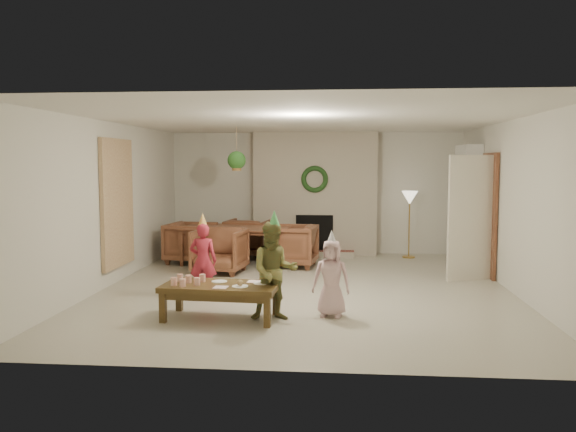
# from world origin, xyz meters

# --- Properties ---
(floor) EXTENTS (7.00, 7.00, 0.00)m
(floor) POSITION_xyz_m (0.00, 0.00, 0.00)
(floor) COLOR #B7B29E
(floor) RESTS_ON ground
(ceiling) EXTENTS (7.00, 7.00, 0.00)m
(ceiling) POSITION_xyz_m (0.00, 0.00, 2.50)
(ceiling) COLOR white
(ceiling) RESTS_ON wall_back
(wall_back) EXTENTS (7.00, 0.00, 7.00)m
(wall_back) POSITION_xyz_m (0.00, 3.50, 1.25)
(wall_back) COLOR silver
(wall_back) RESTS_ON floor
(wall_front) EXTENTS (7.00, 0.00, 7.00)m
(wall_front) POSITION_xyz_m (0.00, -3.50, 1.25)
(wall_front) COLOR silver
(wall_front) RESTS_ON floor
(wall_left) EXTENTS (0.00, 7.00, 7.00)m
(wall_left) POSITION_xyz_m (-3.00, 0.00, 1.25)
(wall_left) COLOR silver
(wall_left) RESTS_ON floor
(wall_right) EXTENTS (0.00, 7.00, 7.00)m
(wall_right) POSITION_xyz_m (3.00, 0.00, 1.25)
(wall_right) COLOR silver
(wall_right) RESTS_ON floor
(fireplace_mass) EXTENTS (2.50, 0.40, 2.50)m
(fireplace_mass) POSITION_xyz_m (0.00, 3.30, 1.25)
(fireplace_mass) COLOR #582217
(fireplace_mass) RESTS_ON floor
(fireplace_hearth) EXTENTS (1.60, 0.30, 0.12)m
(fireplace_hearth) POSITION_xyz_m (0.00, 2.95, 0.06)
(fireplace_hearth) COLOR maroon
(fireplace_hearth) RESTS_ON floor
(fireplace_firebox) EXTENTS (0.75, 0.12, 0.75)m
(fireplace_firebox) POSITION_xyz_m (0.00, 3.12, 0.45)
(fireplace_firebox) COLOR black
(fireplace_firebox) RESTS_ON floor
(fireplace_wreath) EXTENTS (0.54, 0.10, 0.54)m
(fireplace_wreath) POSITION_xyz_m (0.00, 3.07, 1.55)
(fireplace_wreath) COLOR #183E17
(fireplace_wreath) RESTS_ON fireplace_mass
(floor_lamp_base) EXTENTS (0.25, 0.25, 0.03)m
(floor_lamp_base) POSITION_xyz_m (1.88, 3.00, 0.01)
(floor_lamp_base) COLOR gold
(floor_lamp_base) RESTS_ON floor
(floor_lamp_post) EXTENTS (0.03, 0.03, 1.19)m
(floor_lamp_post) POSITION_xyz_m (1.88, 3.00, 0.62)
(floor_lamp_post) COLOR gold
(floor_lamp_post) RESTS_ON floor
(floor_lamp_shade) EXTENTS (0.32, 0.32, 0.26)m
(floor_lamp_shade) POSITION_xyz_m (1.88, 3.00, 1.19)
(floor_lamp_shade) COLOR beige
(floor_lamp_shade) RESTS_ON floor_lamp_post
(bookshelf_carcass) EXTENTS (0.30, 1.00, 2.20)m
(bookshelf_carcass) POSITION_xyz_m (2.84, 2.30, 1.10)
(bookshelf_carcass) COLOR white
(bookshelf_carcass) RESTS_ON floor
(bookshelf_shelf_a) EXTENTS (0.30, 0.92, 0.03)m
(bookshelf_shelf_a) POSITION_xyz_m (2.82, 2.30, 0.45)
(bookshelf_shelf_a) COLOR white
(bookshelf_shelf_a) RESTS_ON bookshelf_carcass
(bookshelf_shelf_b) EXTENTS (0.30, 0.92, 0.03)m
(bookshelf_shelf_b) POSITION_xyz_m (2.82, 2.30, 0.85)
(bookshelf_shelf_b) COLOR white
(bookshelf_shelf_b) RESTS_ON bookshelf_carcass
(bookshelf_shelf_c) EXTENTS (0.30, 0.92, 0.03)m
(bookshelf_shelf_c) POSITION_xyz_m (2.82, 2.30, 1.25)
(bookshelf_shelf_c) COLOR white
(bookshelf_shelf_c) RESTS_ON bookshelf_carcass
(bookshelf_shelf_d) EXTENTS (0.30, 0.92, 0.03)m
(bookshelf_shelf_d) POSITION_xyz_m (2.82, 2.30, 1.65)
(bookshelf_shelf_d) COLOR white
(bookshelf_shelf_d) RESTS_ON bookshelf_carcass
(books_row_lower) EXTENTS (0.20, 0.40, 0.24)m
(books_row_lower) POSITION_xyz_m (2.80, 2.15, 0.59)
(books_row_lower) COLOR #AE4120
(books_row_lower) RESTS_ON bookshelf_shelf_a
(books_row_mid) EXTENTS (0.20, 0.44, 0.24)m
(books_row_mid) POSITION_xyz_m (2.80, 2.35, 0.99)
(books_row_mid) COLOR #294499
(books_row_mid) RESTS_ON bookshelf_shelf_b
(books_row_upper) EXTENTS (0.20, 0.36, 0.22)m
(books_row_upper) POSITION_xyz_m (2.80, 2.20, 1.38)
(books_row_upper) COLOR #A36523
(books_row_upper) RESTS_ON bookshelf_shelf_c
(door_frame) EXTENTS (0.05, 0.86, 2.04)m
(door_frame) POSITION_xyz_m (2.96, 1.20, 1.02)
(door_frame) COLOR brown
(door_frame) RESTS_ON floor
(door_leaf) EXTENTS (0.77, 0.32, 2.00)m
(door_leaf) POSITION_xyz_m (2.58, 0.82, 1.00)
(door_leaf) COLOR beige
(door_leaf) RESTS_ON floor
(curtain_panel) EXTENTS (0.06, 1.20, 2.00)m
(curtain_panel) POSITION_xyz_m (-2.96, 0.20, 1.25)
(curtain_panel) COLOR beige
(curtain_panel) RESTS_ON wall_left
(dining_table) EXTENTS (2.10, 1.34, 0.69)m
(dining_table) POSITION_xyz_m (-1.42, 1.93, 0.35)
(dining_table) COLOR brown
(dining_table) RESTS_ON floor
(dining_chair_near) EXTENTS (0.92, 0.94, 0.77)m
(dining_chair_near) POSITION_xyz_m (-1.53, 1.07, 0.38)
(dining_chair_near) COLOR brown
(dining_chair_near) RESTS_ON floor
(dining_chair_far) EXTENTS (0.92, 0.94, 0.77)m
(dining_chair_far) POSITION_xyz_m (-1.31, 2.79, 0.38)
(dining_chair_far) COLOR brown
(dining_chair_far) RESTS_ON floor
(dining_chair_left) EXTENTS (0.94, 0.92, 0.77)m
(dining_chair_left) POSITION_xyz_m (-2.28, 2.04, 0.38)
(dining_chair_left) COLOR brown
(dining_chair_left) RESTS_ON floor
(dining_chair_right) EXTENTS (0.94, 0.92, 0.77)m
(dining_chair_right) POSITION_xyz_m (-0.34, 1.80, 0.38)
(dining_chair_right) COLOR brown
(dining_chair_right) RESTS_ON floor
(hanging_plant_cord) EXTENTS (0.01, 0.01, 0.70)m
(hanging_plant_cord) POSITION_xyz_m (-1.30, 1.50, 2.15)
(hanging_plant_cord) COLOR tan
(hanging_plant_cord) RESTS_ON ceiling
(hanging_plant_pot) EXTENTS (0.16, 0.16, 0.12)m
(hanging_plant_pot) POSITION_xyz_m (-1.30, 1.50, 1.80)
(hanging_plant_pot) COLOR olive
(hanging_plant_pot) RESTS_ON hanging_plant_cord
(hanging_plant_foliage) EXTENTS (0.32, 0.32, 0.32)m
(hanging_plant_foliage) POSITION_xyz_m (-1.30, 1.50, 1.92)
(hanging_plant_foliage) COLOR #1F4F1A
(hanging_plant_foliage) RESTS_ON hanging_plant_pot
(coffee_table_top) EXTENTS (1.42, 0.78, 0.06)m
(coffee_table_top) POSITION_xyz_m (-0.92, -1.79, 0.39)
(coffee_table_top) COLOR #533D1B
(coffee_table_top) RESTS_ON floor
(coffee_table_apron) EXTENTS (1.31, 0.67, 0.08)m
(coffee_table_apron) POSITION_xyz_m (-0.92, -1.79, 0.32)
(coffee_table_apron) COLOR #533D1B
(coffee_table_apron) RESTS_ON floor
(coffee_leg_fl) EXTENTS (0.08, 0.08, 0.36)m
(coffee_leg_fl) POSITION_xyz_m (-1.56, -2.03, 0.18)
(coffee_leg_fl) COLOR #533D1B
(coffee_leg_fl) RESTS_ON floor
(coffee_leg_fr) EXTENTS (0.08, 0.08, 0.36)m
(coffee_leg_fr) POSITION_xyz_m (-0.32, -2.12, 0.18)
(coffee_leg_fr) COLOR #533D1B
(coffee_leg_fr) RESTS_ON floor
(coffee_leg_bl) EXTENTS (0.08, 0.08, 0.36)m
(coffee_leg_bl) POSITION_xyz_m (-1.52, -1.47, 0.18)
(coffee_leg_bl) COLOR #533D1B
(coffee_leg_bl) RESTS_ON floor
(coffee_leg_br) EXTENTS (0.08, 0.08, 0.36)m
(coffee_leg_br) POSITION_xyz_m (-0.28, -1.56, 0.18)
(coffee_leg_br) COLOR #533D1B
(coffee_leg_br) RESTS_ON floor
(cup_a) EXTENTS (0.08, 0.08, 0.10)m
(cup_a) POSITION_xyz_m (-1.46, -1.92, 0.47)
(cup_a) COLOR white
(cup_a) RESTS_ON coffee_table_top
(cup_b) EXTENTS (0.08, 0.08, 0.10)m
(cup_b) POSITION_xyz_m (-1.44, -1.70, 0.47)
(cup_b) COLOR white
(cup_b) RESTS_ON coffee_table_top
(cup_c) EXTENTS (0.08, 0.08, 0.10)m
(cup_c) POSITION_xyz_m (-1.34, -1.98, 0.47)
(cup_c) COLOR white
(cup_c) RESTS_ON coffee_table_top
(cup_d) EXTENTS (0.08, 0.08, 0.10)m
(cup_d) POSITION_xyz_m (-1.32, -1.77, 0.47)
(cup_d) COLOR white
(cup_d) RESTS_ON coffee_table_top
(cup_e) EXTENTS (0.08, 0.08, 0.10)m
(cup_e) POSITION_xyz_m (-1.18, -1.90, 0.47)
(cup_e) COLOR white
(cup_e) RESTS_ON coffee_table_top
(cup_f) EXTENTS (0.08, 0.08, 0.10)m
(cup_f) POSITION_xyz_m (-1.17, -1.69, 0.47)
(cup_f) COLOR white
(cup_f) RESTS_ON coffee_table_top
(plate_a) EXTENTS (0.20, 0.20, 0.01)m
(plate_a) POSITION_xyz_m (-0.96, -1.66, 0.43)
(plate_a) COLOR white
(plate_a) RESTS_ON coffee_table_top
(plate_b) EXTENTS (0.20, 0.20, 0.01)m
(plate_b) POSITION_xyz_m (-0.66, -1.92, 0.43)
(plate_b) COLOR white
(plate_b) RESTS_ON coffee_table_top
(plate_c) EXTENTS (0.20, 0.20, 0.01)m
(plate_c) POSITION_xyz_m (-0.44, -1.72, 0.43)
(plate_c) COLOR white
(plate_c) RESTS_ON coffee_table_top
(food_scoop) EXTENTS (0.08, 0.08, 0.07)m
(food_scoop) POSITION_xyz_m (-0.66, -1.92, 0.47)
(food_scoop) COLOR tan
(food_scoop) RESTS_ON plate_b
(napkin_left) EXTENTS (0.17, 0.17, 0.01)m
(napkin_left) POSITION_xyz_m (-0.88, -1.99, 0.43)
(napkin_left) COLOR #FAB8C1
(napkin_left) RESTS_ON coffee_table_top
(napkin_right) EXTENTS (0.17, 0.17, 0.01)m
(napkin_right) POSITION_xyz_m (-0.54, -1.63, 0.43)
(napkin_right) COLOR #FAB8C1
(napkin_right) RESTS_ON coffee_table_top
(child_red) EXTENTS (0.38, 0.25, 1.05)m
(child_red) POSITION_xyz_m (-1.38, -0.74, 0.52)
(child_red) COLOR #A72334
(child_red) RESTS_ON floor
(party_hat_red) EXTENTS (0.18, 0.18, 0.20)m
(party_hat_red) POSITION_xyz_m (-1.38, -0.74, 1.09)
(party_hat_red) COLOR #D4D747
(party_hat_red) RESTS_ON child_red
(child_plaid) EXTENTS (0.64, 0.54, 1.18)m
(child_plaid) POSITION_xyz_m (-0.27, -1.78, 0.59)
(child_plaid) COLOR #986329
(child_plaid) RESTS_ON floor
(party_hat_plaid) EXTENTS (0.16, 0.16, 0.19)m
(party_hat_plaid) POSITION_xyz_m (-0.27, -1.78, 1.22)
(party_hat_plaid) COLOR #50BC5F
(party_hat_plaid) RESTS_ON child_plaid
(child_pink) EXTENTS (0.51, 0.37, 0.95)m
(child_pink) POSITION_xyz_m (0.41, -1.57, 0.47)
(child_pink) COLOR beige
(child_pink) RESTS_ON floor
(party_hat_pink) EXTENTS (0.16, 0.16, 0.17)m
(party_hat_pink) POSITION_xyz_m (0.41, -1.57, 0.98)
(party_hat_pink) COLOR silver
(party_hat_pink) RESTS_ON child_pink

